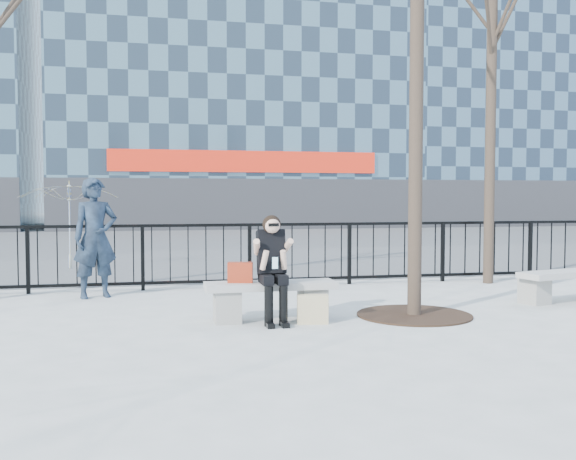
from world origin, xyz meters
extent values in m
plane|color=#9B9B96|center=(0.00, 0.00, 0.00)|extent=(120.00, 120.00, 0.00)
cube|color=#474747|center=(0.00, 15.00, 0.00)|extent=(60.00, 23.00, 0.01)
cube|color=black|center=(0.00, 3.00, 1.08)|extent=(14.00, 0.05, 0.05)
cube|color=black|center=(0.00, 3.00, 0.12)|extent=(14.00, 0.05, 0.05)
cube|color=slate|center=(3.00, 27.00, 12.00)|extent=(18.00, 10.00, 24.00)
cube|color=#2D2D30|center=(3.00, 21.96, 1.20)|extent=(18.00, 0.08, 2.40)
cube|color=red|center=(3.00, 21.90, 3.20)|extent=(12.60, 0.12, 1.00)
cube|color=slate|center=(20.00, 27.00, 10.00)|extent=(16.00, 10.00, 20.00)
cube|color=#2D2D30|center=(20.00, 21.96, 1.20)|extent=(16.00, 0.08, 2.40)
cylinder|color=black|center=(1.90, -0.10, 3.75)|extent=(0.18, 0.18, 7.50)
cylinder|color=black|center=(4.50, 2.60, 3.50)|extent=(0.18, 0.18, 7.00)
cylinder|color=black|center=(1.90, -0.10, 0.01)|extent=(1.50, 1.50, 0.02)
cube|color=slate|center=(-0.55, 0.00, 0.20)|extent=(0.32, 0.38, 0.40)
cube|color=slate|center=(0.55, 0.00, 0.20)|extent=(0.32, 0.38, 0.40)
cube|color=gray|center=(0.00, 0.00, 0.45)|extent=(1.65, 0.46, 0.09)
cube|color=slate|center=(4.00, 0.42, 0.19)|extent=(0.31, 0.36, 0.38)
cube|color=gray|center=(4.53, 0.42, 0.43)|extent=(1.58, 0.44, 0.09)
cube|color=maroon|center=(-0.38, 0.02, 0.62)|extent=(0.33, 0.21, 0.25)
cube|color=beige|center=(0.47, -0.32, 0.18)|extent=(0.40, 0.20, 0.36)
imported|color=black|center=(-2.30, 2.37, 0.93)|extent=(0.79, 0.65, 1.86)
imported|color=yellow|center=(-3.15, 6.55, 0.95)|extent=(2.40, 2.44, 1.91)
camera|label=1|loc=(-1.49, -7.90, 1.57)|focal=40.00mm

